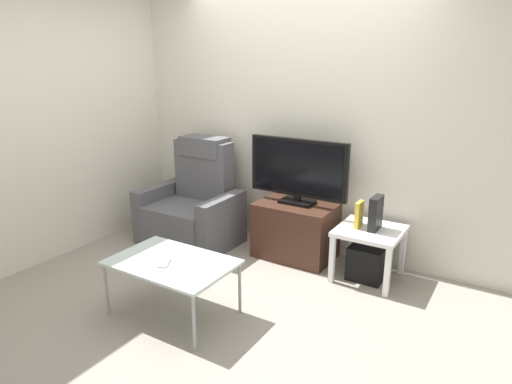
{
  "coord_description": "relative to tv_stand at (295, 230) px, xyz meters",
  "views": [
    {
      "loc": [
        1.94,
        -2.83,
        1.87
      ],
      "look_at": [
        -0.11,
        0.5,
        0.7
      ],
      "focal_mm": 31.55,
      "sensor_mm": 36.0,
      "label": 1
    }
  ],
  "objects": [
    {
      "name": "subwoofer_box",
      "position": [
        0.75,
        -0.07,
        -0.12
      ],
      "size": [
        0.3,
        0.3,
        0.3
      ],
      "primitive_type": "cube",
      "color": "black",
      "rests_on": "ground"
    },
    {
      "name": "wall_side",
      "position": [
        -2.02,
        -0.82,
        1.03
      ],
      "size": [
        0.06,
        4.48,
        2.6
      ],
      "primitive_type": "cube",
      "color": "beige",
      "rests_on": "ground"
    },
    {
      "name": "coffee_table",
      "position": [
        -0.31,
        -1.41,
        0.14
      ],
      "size": [
        0.9,
        0.6,
        0.44
      ],
      "color": "#B2C6C1",
      "rests_on": "ground"
    },
    {
      "name": "side_table",
      "position": [
        0.75,
        -0.07,
        0.12
      ],
      "size": [
        0.54,
        0.54,
        0.46
      ],
      "color": "white",
      "rests_on": "ground"
    },
    {
      "name": "ground_plane",
      "position": [
        -0.14,
        -0.82,
        -0.27
      ],
      "size": [
        6.4,
        6.4,
        0.0
      ],
      "primitive_type": "plane",
      "color": "gray"
    },
    {
      "name": "recliner_armchair",
      "position": [
        -1.1,
        -0.2,
        0.1
      ],
      "size": [
        0.98,
        0.78,
        1.08
      ],
      "rotation": [
        0.0,
        0.0,
        -0.04
      ],
      "color": "#515156",
      "rests_on": "ground"
    },
    {
      "name": "game_console",
      "position": [
        0.78,
        -0.06,
        0.34
      ],
      "size": [
        0.07,
        0.2,
        0.29
      ],
      "primitive_type": "cube",
      "color": "black",
      "rests_on": "side_table"
    },
    {
      "name": "tv_stand",
      "position": [
        0.0,
        0.0,
        0.0
      ],
      "size": [
        0.74,
        0.49,
        0.54
      ],
      "color": "#3D2319",
      "rests_on": "ground"
    },
    {
      "name": "cell_phone",
      "position": [
        -0.33,
        -1.47,
        0.17
      ],
      "size": [
        0.13,
        0.17,
        0.01
      ],
      "primitive_type": "cube",
      "rotation": [
        0.0,
        0.0,
        0.49
      ],
      "color": "#B7B7BC",
      "rests_on": "coffee_table"
    },
    {
      "name": "wall_back",
      "position": [
        -0.14,
        0.31,
        1.03
      ],
      "size": [
        6.4,
        0.06,
        2.6
      ],
      "primitive_type": "cube",
      "color": "beige",
      "rests_on": "ground"
    },
    {
      "name": "television",
      "position": [
        -0.0,
        0.02,
        0.6
      ],
      "size": [
        0.98,
        0.2,
        0.62
      ],
      "color": "black",
      "rests_on": "tv_stand"
    },
    {
      "name": "book_upright",
      "position": [
        0.65,
        -0.09,
        0.31
      ],
      "size": [
        0.04,
        0.13,
        0.23
      ],
      "primitive_type": "cube",
      "color": "gold",
      "rests_on": "side_table"
    }
  ]
}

